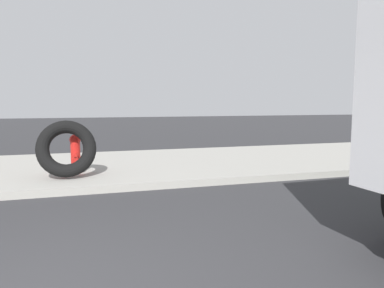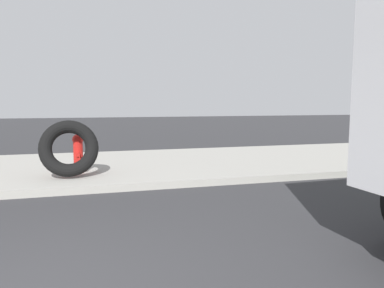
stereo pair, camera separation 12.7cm
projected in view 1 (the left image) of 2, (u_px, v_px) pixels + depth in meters
The scene contains 3 objects.
sidewalk_curb at pixel (59, 169), 9.13m from camera, with size 36.00×5.00×0.15m, color #99968E.
fire_hydrant at pixel (75, 153), 8.17m from camera, with size 0.24×0.54×0.88m.
loose_tire at pixel (66, 149), 7.69m from camera, with size 1.22×1.22×0.28m, color black.
Camera 1 is at (0.56, -3.07, 1.74)m, focal length 34.33 mm.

